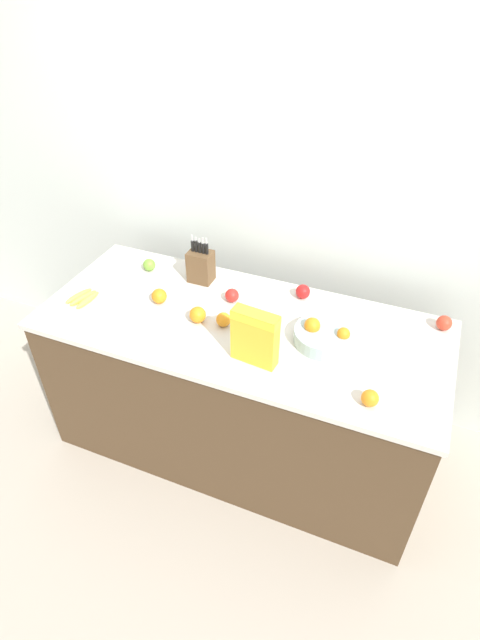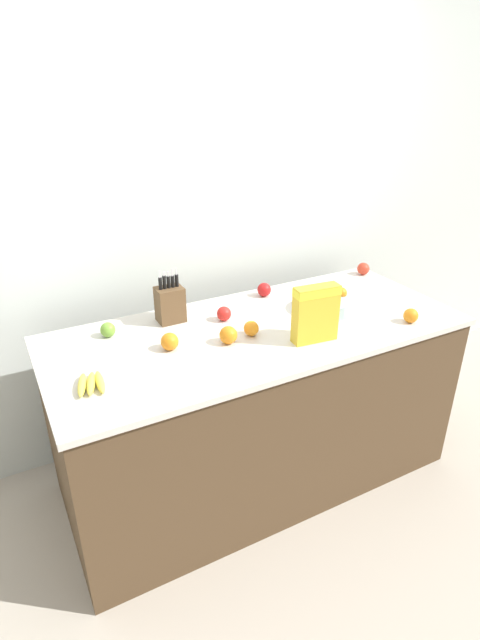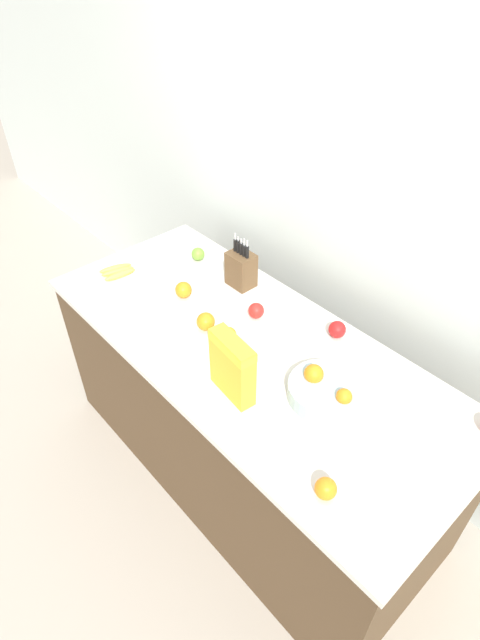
# 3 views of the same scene
# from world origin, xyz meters

# --- Properties ---
(ground_plane) EXTENTS (14.00, 14.00, 0.00)m
(ground_plane) POSITION_xyz_m (0.00, 0.00, 0.00)
(ground_plane) COLOR #B2A899
(wall_back) EXTENTS (9.00, 0.06, 2.60)m
(wall_back) POSITION_xyz_m (0.00, 0.65, 1.30)
(wall_back) COLOR silver
(wall_back) RESTS_ON ground_plane
(counter) EXTENTS (2.04, 0.87, 0.91)m
(counter) POSITION_xyz_m (0.00, 0.00, 0.46)
(counter) COLOR #4C3823
(counter) RESTS_ON ground_plane
(knife_block) EXTENTS (0.13, 0.10, 0.27)m
(knife_block) POSITION_xyz_m (-0.35, 0.27, 1.01)
(knife_block) COLOR brown
(knife_block) RESTS_ON counter
(cereal_box) EXTENTS (0.22, 0.09, 0.27)m
(cereal_box) POSITION_xyz_m (0.16, -0.23, 1.06)
(cereal_box) COLOR gold
(cereal_box) RESTS_ON counter
(fruit_bowl) EXTENTS (0.28, 0.28, 0.12)m
(fruit_bowl) POSITION_xyz_m (0.42, 0.01, 0.95)
(fruit_bowl) COLOR #99B2B7
(fruit_bowl) RESTS_ON counter
(banana_bunch) EXTENTS (0.13, 0.18, 0.03)m
(banana_bunch) POSITION_xyz_m (-0.84, -0.14, 0.93)
(banana_bunch) COLOR yellow
(banana_bunch) RESTS_ON counter
(apple_by_knife_block) EXTENTS (0.08, 0.08, 0.08)m
(apple_by_knife_block) POSITION_xyz_m (0.22, 0.33, 0.95)
(apple_by_knife_block) COLOR red
(apple_by_knife_block) RESTS_ON counter
(apple_near_bananas) EXTENTS (0.08, 0.08, 0.08)m
(apple_near_bananas) POSITION_xyz_m (0.94, 0.33, 0.95)
(apple_near_bananas) COLOR red
(apple_near_bananas) RESTS_ON counter
(apple_middle) EXTENTS (0.07, 0.07, 0.07)m
(apple_middle) POSITION_xyz_m (-0.11, 0.15, 0.95)
(apple_middle) COLOR red
(apple_middle) RESTS_ON counter
(apple_leftmost) EXTENTS (0.07, 0.07, 0.07)m
(apple_leftmost) POSITION_xyz_m (-0.67, 0.25, 0.95)
(apple_leftmost) COLOR #6B9E33
(apple_leftmost) RESTS_ON counter
(orange_front_right) EXTENTS (0.07, 0.07, 0.07)m
(orange_front_right) POSITION_xyz_m (0.70, -0.30, 0.95)
(orange_front_right) COLOR orange
(orange_front_right) RESTS_ON counter
(orange_by_cereal) EXTENTS (0.07, 0.07, 0.07)m
(orange_by_cereal) POSITION_xyz_m (-0.07, -0.05, 0.95)
(orange_by_cereal) COLOR orange
(orange_by_cereal) RESTS_ON counter
(orange_front_left) EXTENTS (0.08, 0.08, 0.08)m
(orange_front_left) POSITION_xyz_m (-0.46, 0.00, 0.95)
(orange_front_left) COLOR orange
(orange_front_left) RESTS_ON counter
(orange_back_center) EXTENTS (0.08, 0.08, 0.08)m
(orange_back_center) POSITION_xyz_m (-0.20, -0.07, 0.96)
(orange_back_center) COLOR orange
(orange_back_center) RESTS_ON counter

